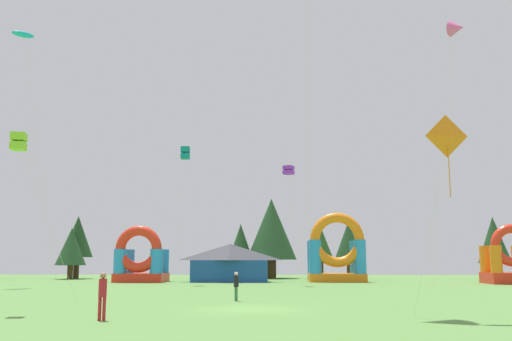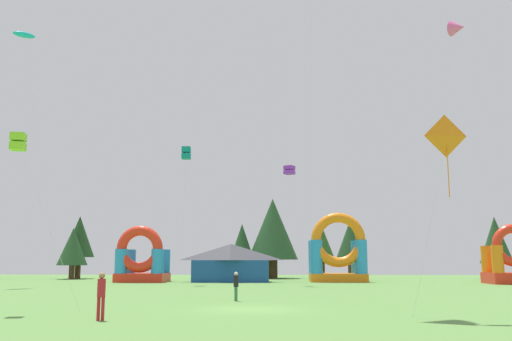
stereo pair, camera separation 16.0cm
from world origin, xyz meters
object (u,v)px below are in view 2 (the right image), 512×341
object	(u,v)px
kite_teal_box	(186,153)
person_left_edge	(236,284)
person_near_camera	(101,292)
inflatable_red_slide	(511,262)
festival_tent	(231,263)
kite_purple_box	(289,170)
kite_orange_diamond	(447,138)
kite_cyan_parafoil	(24,35)
inflatable_yellow_castle	(142,262)
kite_pink_delta	(458,28)
inflatable_orange_dome	(338,256)
kite_lime_box	(18,142)

from	to	relation	value
kite_teal_box	person_left_edge	bearing A→B (deg)	-72.61
person_near_camera	inflatable_red_slide	bearing A→B (deg)	-128.40
person_near_camera	festival_tent	bearing A→B (deg)	-90.49
kite_purple_box	festival_tent	size ratio (longest dim) A/B	1.40
kite_orange_diamond	kite_cyan_parafoil	bearing A→B (deg)	138.39
inflatable_yellow_castle	festival_tent	size ratio (longest dim) A/B	0.74
kite_pink_delta	inflatable_orange_dome	world-z (taller)	kite_pink_delta
kite_purple_box	kite_pink_delta	xyz separation A→B (m)	(13.23, -9.66, 9.82)
kite_lime_box	kite_pink_delta	size ratio (longest dim) A/B	0.39
kite_purple_box	kite_orange_diamond	distance (m)	30.46
inflatable_orange_dome	inflatable_yellow_castle	bearing A→B (deg)	-175.40
kite_lime_box	kite_purple_box	xyz separation A→B (m)	(13.15, 27.33, 2.89)
kite_orange_diamond	inflatable_yellow_castle	size ratio (longest dim) A/B	1.37
kite_pink_delta	inflatable_yellow_castle	bearing A→B (deg)	150.12
kite_purple_box	inflatable_red_slide	bearing A→B (deg)	10.57
kite_cyan_parafoil	inflatable_red_slide	distance (m)	52.15
person_near_camera	festival_tent	distance (m)	37.93
kite_purple_box	inflatable_red_slide	size ratio (longest dim) A/B	1.93
inflatable_yellow_castle	inflatable_red_slide	size ratio (longest dim) A/B	1.01
kite_orange_diamond	festival_tent	world-z (taller)	kite_orange_diamond
kite_cyan_parafoil	kite_pink_delta	bearing A→B (deg)	-11.51
festival_tent	kite_purple_box	bearing A→B (deg)	-51.37
kite_teal_box	inflatable_orange_dome	distance (m)	19.59
kite_cyan_parafoil	festival_tent	xyz separation A→B (m)	(19.41, 9.41, -21.77)
kite_orange_diamond	person_left_edge	size ratio (longest dim) A/B	4.81
kite_pink_delta	kite_cyan_parafoil	xyz separation A→B (m)	(-38.75, 7.89, 3.27)
inflatable_yellow_castle	kite_pink_delta	bearing A→B (deg)	-29.88
kite_purple_box	festival_tent	distance (m)	13.08
inflatable_red_slide	festival_tent	size ratio (longest dim) A/B	0.73
inflatable_red_slide	festival_tent	xyz separation A→B (m)	(-27.65, 3.62, -0.09)
kite_lime_box	kite_orange_diamond	xyz separation A→B (m)	(19.07, -2.36, -0.48)
kite_teal_box	festival_tent	size ratio (longest dim) A/B	1.67
person_left_edge	inflatable_orange_dome	distance (m)	29.48
kite_lime_box	person_near_camera	size ratio (longest dim) A/B	4.41
person_near_camera	inflatable_orange_dome	world-z (taller)	inflatable_orange_dome
inflatable_yellow_castle	person_near_camera	bearing A→B (deg)	-78.67
kite_lime_box	kite_purple_box	bearing A→B (deg)	64.30
kite_lime_box	kite_cyan_parafoil	distance (m)	32.58
kite_teal_box	kite_cyan_parafoil	xyz separation A→B (m)	(-15.49, -2.98, 11.14)
inflatable_orange_dome	kite_purple_box	bearing A→B (deg)	-121.66
person_near_camera	inflatable_orange_dome	distance (m)	40.95
person_left_edge	person_near_camera	world-z (taller)	person_near_camera
kite_purple_box	kite_orange_diamond	size ratio (longest dim) A/B	1.39
kite_pink_delta	inflatable_yellow_castle	size ratio (longest dim) A/B	3.64
kite_purple_box	kite_cyan_parafoil	distance (m)	28.74
person_near_camera	inflatable_red_slide	distance (m)	45.26
person_left_edge	person_near_camera	xyz separation A→B (m)	(-4.52, -10.61, 0.12)
kite_lime_box	inflatable_yellow_castle	xyz separation A→B (m)	(-2.30, 34.15, -5.72)
kite_teal_box	inflatable_orange_dome	size ratio (longest dim) A/B	1.83
kite_purple_box	person_near_camera	distance (m)	32.71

